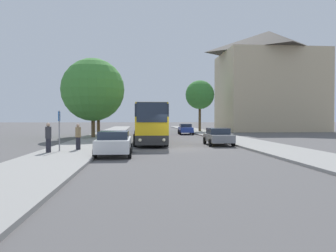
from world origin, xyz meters
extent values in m
plane|color=#565454|center=(0.00, 0.00, 0.00)|extent=(300.00, 300.00, 0.00)
cube|color=gray|center=(-7.00, 0.00, 0.07)|extent=(4.00, 120.00, 0.15)
cube|color=gray|center=(7.00, 0.00, 0.07)|extent=(4.00, 120.00, 0.15)
cube|color=#C6B28E|center=(19.98, 32.46, 6.80)|extent=(16.34, 13.05, 13.60)
pyramid|color=#423D38|center=(19.98, 32.46, 15.56)|extent=(16.34, 13.05, 3.91)
cube|color=#2D2D2D|center=(-1.70, 5.22, 0.62)|extent=(2.51, 10.55, 0.70)
cube|color=yellow|center=(-1.70, 5.22, 1.66)|extent=(2.51, 10.55, 1.36)
cube|color=#232D3D|center=(-1.70, 5.22, 2.81)|extent=(2.53, 10.34, 0.95)
cube|color=yellow|center=(-1.70, 5.22, 3.35)|extent=(2.46, 10.34, 0.12)
cube|color=#232D3D|center=(-1.67, -0.08, 2.66)|extent=(2.20, 0.07, 1.45)
sphere|color=#F4EAC1|center=(-2.53, -0.10, 0.66)|extent=(0.24, 0.24, 0.24)
sphere|color=#F4EAC1|center=(-0.81, -0.09, 0.66)|extent=(0.24, 0.24, 0.24)
cylinder|color=black|center=(-2.90, 2.05, 0.50)|extent=(0.31, 1.00, 1.00)
cylinder|color=black|center=(-0.46, 2.07, 0.50)|extent=(0.31, 1.00, 1.00)
cylinder|color=black|center=(-2.94, 8.37, 0.50)|extent=(0.31, 1.00, 1.00)
cylinder|color=black|center=(-0.49, 8.39, 0.50)|extent=(0.31, 1.00, 1.00)
cube|color=gray|center=(-1.55, 19.15, 0.62)|extent=(2.84, 10.25, 0.70)
cube|color=red|center=(-1.55, 19.15, 1.59)|extent=(2.84, 10.25, 1.24)
cube|color=#232D3D|center=(-1.55, 19.15, 2.69)|extent=(2.86, 10.05, 0.95)
cube|color=red|center=(-1.55, 19.15, 3.22)|extent=(2.78, 10.05, 0.12)
cube|color=#232D3D|center=(-1.69, 14.03, 2.54)|extent=(2.30, 0.12, 1.45)
sphere|color=#F4EAC1|center=(-2.59, 14.03, 0.66)|extent=(0.24, 0.24, 0.24)
sphere|color=#F4EAC1|center=(-0.80, 13.98, 0.66)|extent=(0.24, 0.24, 0.24)
cylinder|color=black|center=(-2.92, 16.13, 0.50)|extent=(0.33, 1.01, 1.00)
cylinder|color=black|center=(-0.36, 16.06, 0.50)|extent=(0.33, 1.01, 1.00)
cylinder|color=black|center=(-2.75, 22.24, 0.50)|extent=(0.33, 1.01, 1.00)
cylinder|color=black|center=(-0.19, 22.17, 0.50)|extent=(0.33, 1.01, 1.00)
cube|color=silver|center=(-1.44, 33.69, 0.62)|extent=(2.83, 11.78, 0.70)
cube|color=#285BA8|center=(-1.44, 33.69, 1.69)|extent=(2.83, 11.78, 1.43)
cube|color=#232D3D|center=(-1.44, 33.69, 2.88)|extent=(2.85, 11.55, 0.95)
cube|color=#285BA8|center=(-1.44, 33.69, 3.41)|extent=(2.77, 11.55, 0.12)
cube|color=#232D3D|center=(-1.56, 27.80, 2.73)|extent=(2.33, 0.11, 1.45)
sphere|color=#F4EAC1|center=(-2.46, 27.80, 0.66)|extent=(0.24, 0.24, 0.24)
sphere|color=#F4EAC1|center=(-0.65, 27.76, 0.66)|extent=(0.24, 0.24, 0.24)
cylinder|color=black|center=(-2.80, 30.20, 0.50)|extent=(0.32, 1.01, 1.00)
cylinder|color=black|center=(-0.22, 30.15, 0.50)|extent=(0.32, 1.01, 1.00)
cylinder|color=black|center=(-2.66, 37.24, 0.50)|extent=(0.32, 1.01, 1.00)
cylinder|color=black|center=(-0.07, 37.19, 0.50)|extent=(0.32, 1.01, 1.00)
cube|color=silver|center=(-4.06, -3.94, 0.67)|extent=(1.95, 4.57, 0.72)
cube|color=#232D3D|center=(-4.05, -4.12, 1.25)|extent=(1.70, 2.38, 0.44)
cylinder|color=black|center=(-5.02, -2.53, 0.31)|extent=(0.21, 0.62, 0.62)
cylinder|color=black|center=(-3.11, -2.52, 0.31)|extent=(0.21, 0.62, 0.62)
cylinder|color=black|center=(-5.00, -5.36, 0.31)|extent=(0.21, 0.62, 0.62)
cylinder|color=black|center=(-3.09, -5.34, 0.31)|extent=(0.21, 0.62, 0.62)
cube|color=slate|center=(3.90, 2.86, 0.61)|extent=(1.92, 4.17, 0.60)
cube|color=#232D3D|center=(3.90, 3.03, 1.16)|extent=(1.65, 2.19, 0.50)
cylinder|color=black|center=(4.77, 1.56, 0.31)|extent=(0.22, 0.62, 0.62)
cylinder|color=black|center=(2.96, 1.61, 0.31)|extent=(0.22, 0.62, 0.62)
cylinder|color=black|center=(4.83, 4.12, 0.31)|extent=(0.22, 0.62, 0.62)
cylinder|color=black|center=(3.02, 4.17, 0.31)|extent=(0.22, 0.62, 0.62)
cube|color=#233D9E|center=(3.66, 20.90, 0.65)|extent=(1.82, 4.17, 0.67)
cube|color=#232D3D|center=(3.67, 21.06, 1.22)|extent=(1.56, 2.19, 0.47)
cylinder|color=black|center=(4.48, 19.59, 0.31)|extent=(0.22, 0.63, 0.62)
cylinder|color=black|center=(2.78, 19.64, 0.31)|extent=(0.22, 0.63, 0.62)
cylinder|color=black|center=(4.55, 22.15, 0.31)|extent=(0.22, 0.63, 0.62)
cylinder|color=black|center=(2.85, 22.20, 0.31)|extent=(0.22, 0.63, 0.62)
cylinder|color=gray|center=(-7.60, -2.47, 1.43)|extent=(0.08, 0.08, 2.56)
cube|color=#1E56A3|center=(-7.60, -2.47, 2.36)|extent=(0.03, 0.45, 0.60)
cylinder|color=#23232D|center=(-8.08, -3.20, 0.58)|extent=(0.30, 0.30, 0.85)
cylinder|color=#333338|center=(-8.08, -3.20, 1.36)|extent=(0.36, 0.36, 0.71)
sphere|color=tan|center=(-8.08, -3.20, 1.83)|extent=(0.23, 0.23, 0.23)
cylinder|color=#23232D|center=(-6.62, -1.50, 0.56)|extent=(0.30, 0.30, 0.81)
cylinder|color=olive|center=(-6.62, -1.50, 1.30)|extent=(0.36, 0.36, 0.68)
sphere|color=tan|center=(-6.62, -1.50, 1.75)|extent=(0.22, 0.22, 0.22)
cylinder|color=brown|center=(-7.64, 12.56, 1.46)|extent=(0.40, 0.40, 2.62)
sphere|color=#428938|center=(-7.64, 12.56, 5.32)|extent=(6.80, 6.80, 6.80)
cylinder|color=#47331E|center=(-7.94, 19.44, 2.01)|extent=(0.40, 0.40, 3.72)
sphere|color=#428938|center=(-7.94, 19.44, 6.09)|extent=(5.93, 5.93, 5.93)
cylinder|color=#513D23|center=(6.99, 28.35, 2.20)|extent=(0.40, 0.40, 4.11)
sphere|color=#387F33|center=(6.99, 28.35, 5.99)|extent=(4.62, 4.62, 4.62)
camera|label=1|loc=(-2.48, -23.58, 2.24)|focal=35.00mm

